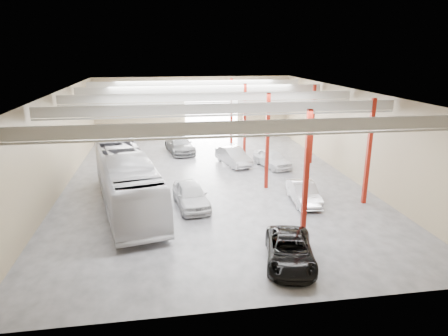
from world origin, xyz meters
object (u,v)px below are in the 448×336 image
object	(u,v)px
car_row_b	(233,156)
car_right_near	(303,193)
car_row_a	(191,195)
coach_bus	(127,181)
black_sedan	(290,250)
car_right_far	(272,158)
car_row_c	(180,144)

from	to	relation	value
car_row_b	car_right_near	xyz separation A→B (m)	(3.00, -9.82, -0.06)
car_row_b	car_right_near	size ratio (longest dim) A/B	1.09
car_row_b	car_row_a	bearing A→B (deg)	-131.80
car_row_a	car_row_b	bearing A→B (deg)	56.84
coach_bus	black_sedan	distance (m)	11.83
black_sedan	car_row_a	bearing A→B (deg)	130.78
black_sedan	car_right_near	bearing A→B (deg)	79.12
car_row_a	car_right_far	distance (m)	11.24
car_row_c	car_row_b	bearing A→B (deg)	-59.11
car_row_a	car_right_far	bearing A→B (deg)	39.02
coach_bus	car_right_near	xyz separation A→B (m)	(11.53, -0.99, -1.07)
coach_bus	car_row_b	xyz separation A→B (m)	(8.53, 8.82, -1.01)
coach_bus	black_sedan	xyz separation A→B (m)	(8.15, -8.49, -1.10)
car_row_a	car_row_b	world-z (taller)	car_row_a
car_row_b	car_right_far	size ratio (longest dim) A/B	1.03
black_sedan	car_right_far	bearing A→B (deg)	90.74
car_row_a	car_row_c	xyz separation A→B (m)	(0.00, 14.57, -0.00)
car_row_a	car_right_far	world-z (taller)	car_row_a
car_row_c	black_sedan	bearing A→B (deg)	-89.61
car_row_b	car_row_c	world-z (taller)	car_row_c
coach_bus	car_row_a	xyz separation A→B (m)	(4.03, -0.55, -0.96)
black_sedan	car_row_a	size ratio (longest dim) A/B	1.01
car_row_b	car_row_c	size ratio (longest dim) A/B	0.83
coach_bus	car_row_b	world-z (taller)	coach_bus
car_right_far	black_sedan	bearing A→B (deg)	-118.59
car_row_a	car_right_near	world-z (taller)	car_row_a
black_sedan	car_right_far	xyz separation A→B (m)	(3.61, 16.10, 0.09)
coach_bus	black_sedan	size ratio (longest dim) A/B	2.64
black_sedan	car_row_b	distance (m)	17.32
car_row_b	coach_bus	bearing A→B (deg)	-150.19
car_row_b	car_right_far	world-z (taller)	same
black_sedan	coach_bus	bearing A→B (deg)	147.20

